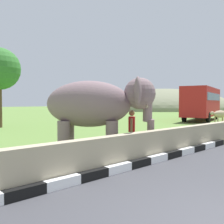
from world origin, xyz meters
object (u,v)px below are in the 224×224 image
(person_handler, at_px, (132,129))
(bus_red, at_px, (202,101))
(elephant, at_px, (99,105))
(cow_near, at_px, (220,114))

(person_handler, height_order, bus_red, bus_red)
(elephant, distance_m, bus_red, 20.84)
(person_handler, distance_m, cow_near, 15.70)
(elephant, bearing_deg, person_handler, -20.20)
(elephant, distance_m, person_handler, 1.66)
(elephant, xyz_separation_m, person_handler, (1.29, -0.47, -0.93))
(person_handler, height_order, cow_near, person_handler)
(elephant, relative_size, person_handler, 2.32)
(person_handler, bearing_deg, elephant, 159.80)
(elephant, relative_size, bus_red, 0.40)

